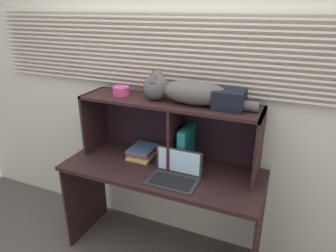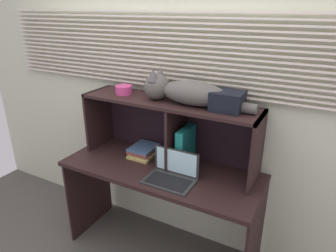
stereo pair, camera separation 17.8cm
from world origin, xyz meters
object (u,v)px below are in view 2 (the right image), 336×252
(binder_upright, at_px, (186,148))
(book_stack, at_px, (144,151))
(laptop, at_px, (171,174))
(small_basket, at_px, (124,90))
(cat, at_px, (183,91))
(storage_box, at_px, (228,101))

(binder_upright, distance_m, book_stack, 0.37)
(laptop, xyz_separation_m, small_basket, (-0.52, 0.21, 0.47))
(cat, bearing_deg, book_stack, -179.48)
(small_basket, bearing_deg, storage_box, 0.00)
(book_stack, height_order, storage_box, storage_box)
(laptop, bearing_deg, cat, 96.41)
(binder_upright, bearing_deg, cat, 180.00)
(laptop, distance_m, storage_box, 0.61)
(cat, xyz_separation_m, small_basket, (-0.50, 0.00, -0.06))
(laptop, relative_size, binder_upright, 1.12)
(binder_upright, distance_m, storage_box, 0.48)
(book_stack, height_order, small_basket, small_basket)
(cat, xyz_separation_m, storage_box, (0.31, 0.00, -0.02))
(binder_upright, height_order, book_stack, binder_upright)
(book_stack, bearing_deg, cat, 0.52)
(book_stack, xyz_separation_m, storage_box, (0.64, 0.00, 0.50))
(book_stack, distance_m, small_basket, 0.50)
(laptop, height_order, small_basket, small_basket)
(small_basket, height_order, storage_box, storage_box)
(laptop, height_order, binder_upright, binder_upright)
(storage_box, bearing_deg, small_basket, 180.00)
(cat, height_order, storage_box, cat)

